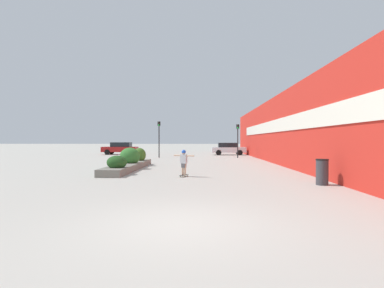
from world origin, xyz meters
name	(u,v)px	position (x,y,z in m)	size (l,w,h in m)	color
ground_plane	(180,224)	(0.00, 0.00, 0.00)	(300.00, 300.00, 0.00)	#ADA89E
building_wall_right	(276,130)	(6.38, 17.78, 2.63)	(0.67, 41.64, 5.26)	red
planter_box	(130,162)	(-4.15, 12.33, 0.44)	(1.29, 8.70, 1.37)	slate
skateboard	(184,175)	(-0.47, 8.50, 0.07)	(0.46, 0.65, 0.10)	black
skateboarder	(184,160)	(-0.47, 8.50, 0.86)	(1.07, 0.61, 1.26)	tan
trash_bin	(322,172)	(5.37, 5.95, 0.53)	(0.50, 0.50, 1.06)	#38383D
car_leftmost	(120,148)	(-10.19, 31.77, 0.83)	(4.43, 1.99, 1.58)	maroon
car_center_left	(301,149)	(12.41, 30.45, 0.79)	(3.98, 1.99, 1.48)	navy
car_center_right	(228,149)	(3.67, 31.16, 0.80)	(4.18, 1.93, 1.53)	silver
traffic_light_left	(159,133)	(-4.15, 24.92, 2.58)	(0.28, 0.30, 3.82)	black
traffic_light_right	(238,135)	(4.11, 24.79, 2.39)	(0.28, 0.30, 3.50)	black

